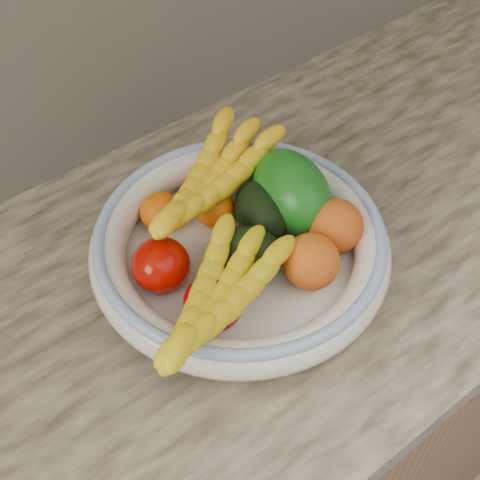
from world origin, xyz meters
name	(u,v)px	position (x,y,z in m)	size (l,w,h in m)	color
kitchen_counter	(232,410)	(0.00, 1.69, 0.46)	(2.44, 0.66, 1.40)	brown
fruit_bowl	(240,246)	(0.00, 1.66, 0.95)	(0.39, 0.39, 0.08)	silver
clementine_back_left	(161,212)	(-0.05, 1.77, 0.95)	(0.06, 0.06, 0.05)	#E25F04
clementine_back_right	(202,184)	(0.03, 1.78, 0.95)	(0.05, 0.05, 0.04)	#DB5504
clementine_back_mid	(215,209)	(0.01, 1.73, 0.95)	(0.05, 0.05, 0.05)	#FF6D05
tomato_left	(161,265)	(-0.10, 1.69, 0.96)	(0.07, 0.07, 0.07)	#A50800
tomato_near_left	(213,304)	(-0.09, 1.60, 0.96)	(0.07, 0.07, 0.06)	#A30007
avocado_center	(249,252)	(-0.01, 1.64, 0.96)	(0.06, 0.09, 0.06)	black
avocado_right	(261,212)	(0.05, 1.68, 0.96)	(0.07, 0.10, 0.07)	black
green_mango	(291,192)	(0.10, 1.68, 0.98)	(0.09, 0.14, 0.10)	#115810
peach_front	(311,262)	(0.04, 1.57, 0.97)	(0.07, 0.07, 0.07)	orange
peach_right	(336,226)	(0.11, 1.60, 0.97)	(0.07, 0.07, 0.07)	orange
banana_bunch_back	(211,185)	(0.01, 1.74, 0.99)	(0.27, 0.10, 0.08)	yellow
banana_bunch_front	(217,302)	(-0.09, 1.59, 0.98)	(0.26, 0.11, 0.07)	yellow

